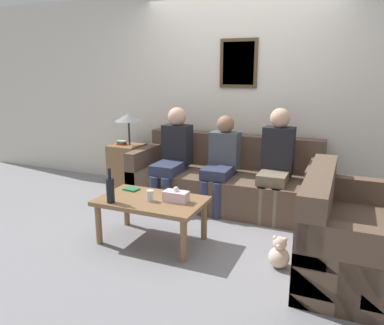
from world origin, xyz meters
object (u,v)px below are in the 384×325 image
coffee_table (152,205)px  teddy_bear (279,254)px  wine_bottle (110,190)px  drinking_glass (150,196)px  person_right (276,159)px  couch_side (355,240)px  couch_main (225,181)px  person_middle (221,160)px  person_left (173,152)px

coffee_table → teddy_bear: bearing=-0.8°
wine_bottle → coffee_table: bearing=36.6°
drinking_glass → person_right: bearing=51.8°
teddy_bear → wine_bottle: bearing=-172.3°
couch_side → couch_main: bearing=52.3°
coffee_table → person_middle: (0.31, 1.13, 0.22)m
coffee_table → drinking_glass: (0.01, -0.05, 0.11)m
person_left → person_middle: person_left is taller
drinking_glass → person_right: size_ratio=0.08×
person_left → teddy_bear: person_left is taller
drinking_glass → person_left: size_ratio=0.09×
drinking_glass → couch_main: bearing=77.3°
couch_side → teddy_bear: size_ratio=4.88×
wine_bottle → person_middle: person_middle is taller
couch_main → drinking_glass: size_ratio=21.78×
couch_side → drinking_glass: bearing=96.1°
drinking_glass → coffee_table: bearing=107.7°
couch_side → person_middle: size_ratio=1.24×
drinking_glass → person_middle: (0.30, 1.18, 0.11)m
drinking_glass → couch_side: bearing=6.1°
wine_bottle → person_right: size_ratio=0.27×
couch_main → couch_side: same height
person_left → person_right: bearing=2.2°
couch_main → couch_side: (1.48, -1.14, 0.00)m
couch_main → person_middle: person_middle is taller
person_left → couch_main: bearing=17.1°
couch_main → wine_bottle: (-0.62, -1.51, 0.27)m
couch_side → person_middle: bearing=56.4°
couch_side → teddy_bear: (-0.57, -0.16, -0.17)m
person_middle → couch_side: bearing=-33.6°
person_middle → person_right: bearing=1.5°
wine_bottle → person_middle: 1.49m
couch_main → teddy_bear: size_ratio=8.05×
couch_side → person_middle: 1.81m
drinking_glass → person_middle: size_ratio=0.09×
person_right → drinking_glass: bearing=-128.2°
couch_main → wine_bottle: size_ratio=6.85×
couch_side → coffee_table: bearing=94.5°
couch_main → couch_side: size_ratio=1.65×
drinking_glass → person_left: (-0.31, 1.14, 0.15)m
coffee_table → person_left: person_left is taller
person_middle → teddy_bear: size_ratio=3.94×
couch_side → person_right: (-0.84, 1.00, 0.37)m
couch_main → person_left: 0.73m
drinking_glass → teddy_bear: size_ratio=0.37×
wine_bottle → drinking_glass: 0.37m
couch_main → drinking_glass: 1.38m
coffee_table → person_middle: person_middle is taller
person_right → teddy_bear: (0.27, -1.16, -0.54)m
wine_bottle → person_middle: (0.61, 1.35, 0.04)m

